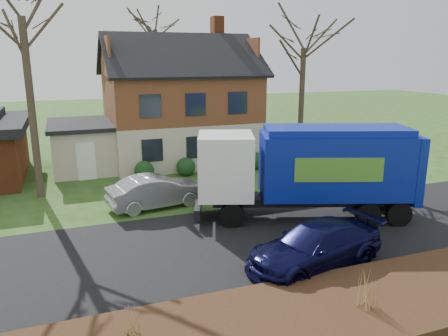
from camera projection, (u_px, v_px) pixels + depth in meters
name	position (u px, v px, depth m)	size (l,w,h in m)	color
ground	(225.00, 244.00, 16.00)	(120.00, 120.00, 0.00)	#274A18
road	(225.00, 244.00, 15.99)	(80.00, 7.00, 0.02)	black
mulch_verge	(297.00, 319.00, 11.14)	(80.00, 3.50, 0.30)	black
main_house	(172.00, 99.00, 28.14)	(12.95, 8.95, 9.26)	#BFB49A
garbage_truck	(311.00, 166.00, 18.08)	(9.38, 5.28, 3.89)	black
silver_sedan	(157.00, 191.00, 19.79)	(1.55, 4.45, 1.47)	#ACAEB4
navy_wagon	(315.00, 246.00, 14.13)	(1.99, 4.89, 1.42)	black
tree_front_east	(305.00, 27.00, 25.24)	(3.68, 3.68, 10.22)	#3C3224
tree_back	(155.00, 14.00, 34.57)	(3.76, 3.76, 11.91)	#3C3124
grass_clump_west	(130.00, 320.00, 10.12)	(0.33, 0.27, 0.86)	#A28047
grass_clump_mid	(367.00, 289.00, 11.28)	(0.37, 0.31, 1.04)	#A8804A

